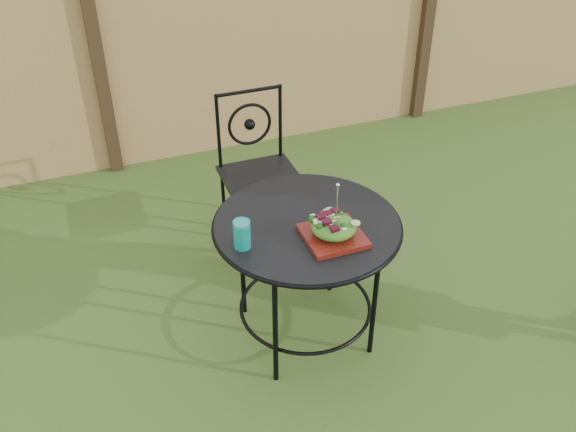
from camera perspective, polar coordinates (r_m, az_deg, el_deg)
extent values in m
plane|color=#284A17|center=(3.74, 10.40, -8.12)|extent=(60.00, 60.00, 0.00)
cube|color=tan|center=(5.00, -1.32, 16.17)|extent=(8.00, 0.05, 1.80)
cube|color=black|center=(4.69, -16.71, 14.08)|extent=(0.09, 0.09, 1.90)
cube|color=black|center=(5.49, 12.38, 17.71)|extent=(0.09, 0.09, 1.90)
cylinder|color=black|center=(3.09, 1.70, -0.73)|extent=(0.90, 0.90, 0.02)
torus|color=black|center=(3.09, 1.70, -0.82)|extent=(0.92, 0.92, 0.02)
torus|color=black|center=(3.43, 1.55, -7.99)|extent=(0.70, 0.70, 0.02)
cylinder|color=black|center=(3.58, 3.90, -2.26)|extent=(0.03, 0.03, 0.71)
cylinder|color=black|center=(3.44, -4.10, -4.13)|extent=(0.03, 0.03, 0.71)
cylinder|color=black|center=(3.07, -1.14, -9.94)|extent=(0.03, 0.03, 0.71)
cylinder|color=black|center=(3.23, 7.70, -7.52)|extent=(0.03, 0.03, 0.71)
cube|color=black|center=(3.94, -2.35, 3.34)|extent=(0.46, 0.46, 0.03)
cylinder|color=black|center=(3.89, -3.54, 11.02)|extent=(0.42, 0.02, 0.02)
torus|color=black|center=(3.98, -3.43, 8.13)|extent=(0.28, 0.02, 0.28)
cylinder|color=black|center=(3.87, -4.12, -1.60)|extent=(0.02, 0.02, 0.44)
cylinder|color=black|center=(3.97, 1.39, -0.38)|extent=(0.02, 0.02, 0.44)
cylinder|color=black|center=(4.18, -5.76, 1.47)|extent=(0.02, 0.02, 0.44)
cylinder|color=black|center=(4.28, -0.61, 2.53)|extent=(0.02, 0.02, 0.44)
cylinder|color=black|center=(3.95, -6.20, 7.37)|extent=(0.02, 0.02, 0.50)
cylinder|color=black|center=(4.05, -0.70, 8.35)|extent=(0.02, 0.02, 0.50)
cube|color=#510B0B|center=(2.99, 4.03, -1.77)|extent=(0.27, 0.27, 0.02)
ellipsoid|color=#235614|center=(2.96, 4.07, -0.96)|extent=(0.21, 0.21, 0.08)
cylinder|color=silver|center=(2.89, 4.36, 1.17)|extent=(0.01, 0.01, 0.18)
cylinder|color=#0C9487|center=(2.90, -4.11, -1.63)|extent=(0.08, 0.08, 0.14)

